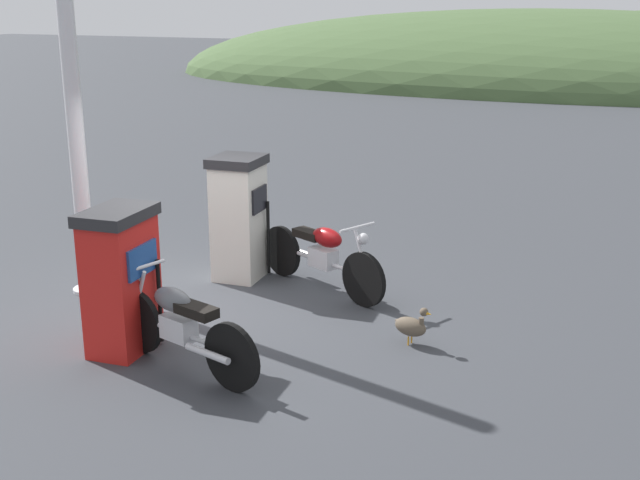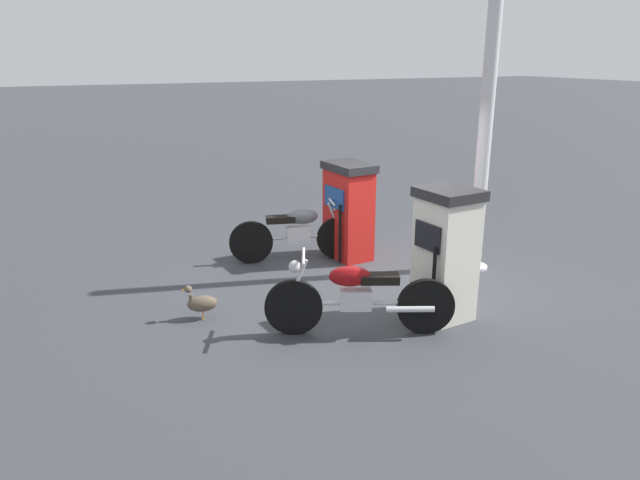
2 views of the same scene
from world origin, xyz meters
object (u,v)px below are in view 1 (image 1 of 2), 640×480
(motorcycle_near_pump, at_px, (180,325))
(motorcycle_far_pump, at_px, (322,255))
(fuel_pump_far, at_px, (239,217))
(wandering_duck, at_px, (411,326))
(canopy_support_pole, at_px, (74,107))
(fuel_pump_near, at_px, (121,279))

(motorcycle_near_pump, bearing_deg, motorcycle_far_pump, 81.81)
(fuel_pump_far, distance_m, wandering_duck, 3.03)
(motorcycle_far_pump, bearing_deg, canopy_support_pole, -156.22)
(fuel_pump_near, distance_m, motorcycle_near_pump, 0.88)
(motorcycle_far_pump, bearing_deg, fuel_pump_near, -115.75)
(motorcycle_far_pump, distance_m, canopy_support_pole, 3.48)
(fuel_pump_near, distance_m, motorcycle_far_pump, 2.75)
(fuel_pump_near, relative_size, motorcycle_far_pump, 0.75)
(motorcycle_near_pump, relative_size, canopy_support_pole, 0.41)
(fuel_pump_near, xyz_separation_m, canopy_support_pole, (-1.51, 1.28, 1.54))
(canopy_support_pole, bearing_deg, fuel_pump_far, 38.89)
(fuel_pump_far, height_order, motorcycle_far_pump, fuel_pump_far)
(motorcycle_near_pump, distance_m, wandering_duck, 2.43)
(fuel_pump_near, relative_size, fuel_pump_far, 0.94)
(fuel_pump_far, relative_size, canopy_support_pole, 0.34)
(fuel_pump_far, xyz_separation_m, wandering_duck, (2.72, -1.20, -0.61))
(motorcycle_near_pump, bearing_deg, fuel_pump_near, 167.04)
(wandering_duck, bearing_deg, canopy_support_pole, -179.73)
(wandering_duck, bearing_deg, fuel_pump_near, -154.51)
(fuel_pump_near, xyz_separation_m, fuel_pump_far, (0.00, 2.49, 0.05))
(motorcycle_far_pump, relative_size, canopy_support_pole, 0.42)
(fuel_pump_far, distance_m, canopy_support_pole, 2.45)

